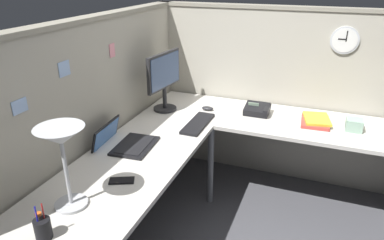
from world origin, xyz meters
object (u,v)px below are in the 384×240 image
object	(u,v)px
book_stack	(316,121)
cell_phone	(122,181)
tissue_box	(354,125)
desk_lamp_dome	(61,143)
keyboard	(198,124)
office_phone	(258,110)
computer_mouse	(208,108)
laptop	(122,142)
pen_cup	(43,228)
wall_clock	(345,40)
monitor	(164,77)

from	to	relation	value
book_stack	cell_phone	bearing A→B (deg)	142.09
cell_phone	tissue_box	size ratio (longest dim) A/B	1.20
cell_phone	tissue_box	xyz separation A→B (m)	(1.24, -1.27, 0.04)
desk_lamp_dome	tissue_box	distance (m)	2.10
keyboard	cell_phone	bearing A→B (deg)	171.71
desk_lamp_dome	book_stack	xyz separation A→B (m)	(1.57, -1.12, -0.34)
office_phone	book_stack	xyz separation A→B (m)	(-0.02, -0.47, -0.02)
computer_mouse	laptop	bearing A→B (deg)	157.63
pen_cup	computer_mouse	bearing A→B (deg)	-6.16
computer_mouse	wall_clock	distance (m)	1.23
cell_phone	wall_clock	xyz separation A→B (m)	(1.61, -1.12, 0.60)
desk_lamp_dome	tissue_box	world-z (taller)	desk_lamp_dome
tissue_box	wall_clock	size ratio (longest dim) A/B	0.55
book_stack	tissue_box	xyz separation A→B (m)	(-0.04, -0.28, 0.02)
computer_mouse	desk_lamp_dome	bearing A→B (deg)	171.32
desk_lamp_dome	cell_phone	xyz separation A→B (m)	(0.29, -0.13, -0.36)
monitor	laptop	bearing A→B (deg)	-179.58
office_phone	tissue_box	distance (m)	0.75
pen_cup	book_stack	world-z (taller)	pen_cup
laptop	keyboard	size ratio (longest dim) A/B	0.95
pen_cup	book_stack	size ratio (longest dim) A/B	0.59
laptop	keyboard	bearing A→B (deg)	-36.00
laptop	cell_phone	world-z (taller)	laptop
keyboard	tissue_box	distance (m)	1.19
keyboard	wall_clock	xyz separation A→B (m)	(0.70, -0.99, 0.60)
wall_clock	monitor	bearing A→B (deg)	109.97
cell_phone	pen_cup	bearing A→B (deg)	146.11
wall_clock	computer_mouse	bearing A→B (deg)	110.25
laptop	wall_clock	xyz separation A→B (m)	(1.21, -1.36, 0.58)
pen_cup	wall_clock	size ratio (longest dim) A/B	0.82
laptop	desk_lamp_dome	world-z (taller)	desk_lamp_dome
computer_mouse	office_phone	xyz separation A→B (m)	(0.07, -0.42, 0.02)
cell_phone	office_phone	distance (m)	1.41
desk_lamp_dome	tissue_box	size ratio (longest dim) A/B	3.71
pen_cup	wall_clock	distance (m)	2.52
computer_mouse	desk_lamp_dome	xyz separation A→B (m)	(-1.52, 0.23, 0.35)
book_stack	wall_clock	distance (m)	0.68
tissue_box	desk_lamp_dome	bearing A→B (deg)	137.53
computer_mouse	tissue_box	xyz separation A→B (m)	(0.01, -1.17, 0.03)
desk_lamp_dome	pen_cup	xyz separation A→B (m)	(-0.24, -0.04, -0.31)
keyboard	book_stack	world-z (taller)	book_stack
keyboard	tissue_box	xyz separation A→B (m)	(0.33, -1.14, 0.03)
desk_lamp_dome	office_phone	size ratio (longest dim) A/B	2.17
monitor	pen_cup	bearing A→B (deg)	-174.46
desk_lamp_dome	cell_phone	world-z (taller)	desk_lamp_dome
desk_lamp_dome	book_stack	size ratio (longest dim) A/B	1.45
computer_mouse	cell_phone	xyz separation A→B (m)	(-1.23, 0.11, -0.01)
cell_phone	tissue_box	bearing A→B (deg)	-70.59
monitor	office_phone	bearing A→B (deg)	-76.08
computer_mouse	book_stack	distance (m)	0.89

